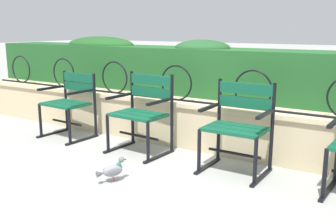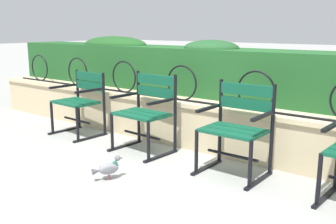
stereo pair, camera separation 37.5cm
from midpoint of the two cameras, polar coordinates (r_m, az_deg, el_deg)
name	(u,v)px [view 2 (the right image)]	position (r m, az deg, el deg)	size (l,w,h in m)	color
ground_plane	(163,166)	(4.03, 1.93, -7.91)	(60.00, 60.00, 0.00)	#9E9E99
stone_wall	(204,125)	(4.56, 7.61, -1.94)	(7.66, 0.41, 0.55)	#C6B289
iron_arch_fence	(184,86)	(4.53, 4.79, 3.85)	(7.11, 0.02, 0.42)	black
hedge_row	(224,70)	(4.93, 10.40, 6.07)	(7.50, 0.68, 0.71)	#1E5123
park_chair_leftmost	(81,100)	(5.18, -10.71, 1.70)	(0.63, 0.55, 0.82)	#0F4C33
park_chair_centre_left	(146,110)	(4.39, -0.76, 0.21)	(0.65, 0.56, 0.89)	#0F4C33
park_chair_centre_right	(237,126)	(3.79, 12.92, -2.08)	(0.61, 0.53, 0.88)	#0F4C33
pigeon_near_chairs	(108,168)	(3.66, -5.86, -8.23)	(0.18, 0.28, 0.22)	gray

